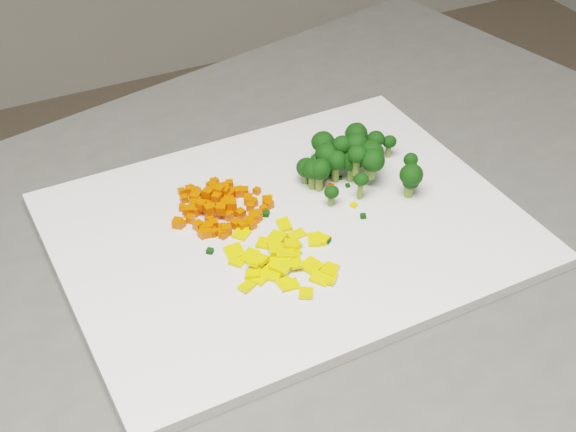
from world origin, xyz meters
name	(u,v)px	position (x,y,z in m)	size (l,w,h in m)	color
cutting_board	(288,229)	(-0.21, -0.01, 0.91)	(0.43, 0.34, 0.01)	silver
carrot_pile	(220,198)	(-0.26, 0.04, 0.93)	(0.10, 0.10, 0.03)	#D53A02
pepper_pile	(280,258)	(-0.24, -0.06, 0.92)	(0.11, 0.11, 0.02)	yellow
broccoli_pile	(360,157)	(-0.11, 0.02, 0.94)	(0.12, 0.12, 0.05)	black
carrot_cube_0	(201,205)	(-0.28, 0.04, 0.92)	(0.01, 0.01, 0.01)	#D53A02
carrot_cube_1	(180,224)	(-0.30, 0.03, 0.92)	(0.01, 0.01, 0.01)	#D53A02
carrot_cube_2	(244,192)	(-0.23, 0.05, 0.92)	(0.01, 0.01, 0.01)	#D53A02
carrot_cube_3	(217,198)	(-0.26, 0.04, 0.92)	(0.01, 0.01, 0.01)	#D53A02
carrot_cube_4	(222,228)	(-0.27, 0.01, 0.92)	(0.01, 0.01, 0.01)	#D53A02
carrot_cube_5	(249,222)	(-0.24, 0.00, 0.92)	(0.01, 0.01, 0.01)	#D53A02
carrot_cube_6	(196,210)	(-0.28, 0.04, 0.92)	(0.01, 0.01, 0.01)	#D53A02
carrot_cube_7	(182,192)	(-0.28, 0.08, 0.91)	(0.01, 0.01, 0.01)	#D53A02
carrot_cube_8	(184,199)	(-0.29, 0.07, 0.92)	(0.01, 0.01, 0.01)	#D53A02
carrot_cube_9	(191,219)	(-0.29, 0.03, 0.92)	(0.01, 0.01, 0.01)	#D53A02
carrot_cube_10	(222,193)	(-0.25, 0.06, 0.91)	(0.01, 0.01, 0.01)	#D53A02
carrot_cube_11	(250,207)	(-0.23, 0.02, 0.92)	(0.01, 0.01, 0.01)	#D53A02
carrot_cube_12	(212,186)	(-0.25, 0.07, 0.92)	(0.01, 0.01, 0.01)	#D53A02
carrot_cube_13	(233,207)	(-0.25, 0.02, 0.92)	(0.01, 0.01, 0.01)	#D53A02
carrot_cube_14	(226,204)	(-0.25, 0.03, 0.92)	(0.01, 0.01, 0.01)	#D53A02
carrot_cube_15	(214,190)	(-0.25, 0.06, 0.92)	(0.01, 0.01, 0.01)	#D53A02
carrot_cube_16	(207,233)	(-0.29, 0.00, 0.92)	(0.01, 0.01, 0.01)	#D53A02
carrot_cube_17	(221,209)	(-0.26, 0.02, 0.92)	(0.01, 0.01, 0.01)	#D53A02
carrot_cube_18	(196,193)	(-0.27, 0.07, 0.92)	(0.01, 0.01, 0.01)	#D53A02
carrot_cube_19	(188,211)	(-0.29, 0.04, 0.92)	(0.01, 0.01, 0.01)	#D53A02
carrot_cube_20	(228,215)	(-0.26, 0.02, 0.92)	(0.01, 0.01, 0.01)	#D53A02
carrot_cube_21	(195,198)	(-0.28, 0.06, 0.92)	(0.01, 0.01, 0.01)	#D53A02
carrot_cube_22	(213,182)	(-0.25, 0.08, 0.91)	(0.01, 0.01, 0.01)	#D53A02
carrot_cube_23	(249,201)	(-0.23, 0.03, 0.92)	(0.01, 0.01, 0.01)	#D53A02
carrot_cube_24	(232,205)	(-0.25, 0.02, 0.92)	(0.01, 0.01, 0.01)	#D53A02
carrot_cube_25	(223,236)	(-0.27, 0.00, 0.91)	(0.01, 0.01, 0.01)	#D53A02
carrot_cube_26	(257,191)	(-0.22, 0.05, 0.91)	(0.01, 0.01, 0.01)	#D53A02
carrot_cube_27	(189,190)	(-0.28, 0.08, 0.92)	(0.01, 0.01, 0.01)	#D53A02
carrot_cube_28	(227,230)	(-0.27, 0.00, 0.92)	(0.01, 0.01, 0.01)	#D53A02
carrot_cube_29	(211,209)	(-0.27, 0.03, 0.92)	(0.01, 0.01, 0.01)	#D53A02
carrot_cube_30	(203,233)	(-0.29, 0.01, 0.92)	(0.01, 0.01, 0.01)	#D53A02
carrot_cube_31	(224,191)	(-0.25, 0.05, 0.92)	(0.01, 0.01, 0.01)	#D53A02
carrot_cube_32	(222,205)	(-0.26, 0.04, 0.92)	(0.01, 0.01, 0.01)	#D53A02
carrot_cube_33	(228,215)	(-0.26, 0.02, 0.92)	(0.01, 0.01, 0.01)	#D53A02
carrot_cube_34	(219,191)	(-0.25, 0.05, 0.92)	(0.01, 0.01, 0.01)	#D53A02
carrot_cube_35	(191,188)	(-0.27, 0.08, 0.91)	(0.01, 0.01, 0.01)	#D53A02
carrot_cube_36	(182,208)	(-0.29, 0.05, 0.91)	(0.01, 0.01, 0.01)	#D53A02
carrot_cube_37	(214,193)	(-0.26, 0.05, 0.92)	(0.01, 0.01, 0.01)	#D53A02
carrot_cube_38	(267,201)	(-0.21, 0.02, 0.92)	(0.01, 0.01, 0.01)	#D53A02
carrot_cube_39	(221,192)	(-0.25, 0.06, 0.92)	(0.01, 0.01, 0.01)	#D53A02
carrot_cube_40	(208,228)	(-0.28, 0.01, 0.92)	(0.01, 0.01, 0.01)	#D53A02
carrot_cube_41	(208,193)	(-0.26, 0.05, 0.92)	(0.01, 0.01, 0.01)	#D53A02
carrot_cube_42	(208,193)	(-0.26, 0.06, 0.92)	(0.01, 0.01, 0.01)	#D53A02
carrot_cube_43	(215,181)	(-0.25, 0.08, 0.91)	(0.01, 0.01, 0.01)	#D53A02
carrot_cube_44	(240,214)	(-0.25, 0.02, 0.92)	(0.01, 0.01, 0.01)	#D53A02
carrot_cube_45	(178,223)	(-0.31, 0.03, 0.92)	(0.01, 0.01, 0.01)	#D53A02
carrot_cube_46	(224,188)	(-0.25, 0.06, 0.92)	(0.01, 0.01, 0.01)	#D53A02
carrot_cube_47	(211,206)	(-0.27, 0.04, 0.92)	(0.01, 0.01, 0.01)	#D53A02
carrot_cube_48	(197,202)	(-0.28, 0.05, 0.92)	(0.01, 0.01, 0.01)	#D53A02
carrot_cube_49	(224,206)	(-0.26, 0.03, 0.92)	(0.01, 0.01, 0.01)	#D53A02
carrot_cube_50	(268,204)	(-0.21, 0.02, 0.92)	(0.01, 0.01, 0.01)	#D53A02
carrot_cube_51	(204,205)	(-0.27, 0.05, 0.92)	(0.01, 0.01, 0.01)	#D53A02
carrot_cube_52	(243,226)	(-0.25, 0.00, 0.92)	(0.01, 0.01, 0.01)	#D53A02
carrot_cube_53	(237,193)	(-0.23, 0.05, 0.92)	(0.01, 0.01, 0.01)	#D53A02
carrot_cube_54	(251,224)	(-0.24, 0.00, 0.92)	(0.01, 0.01, 0.01)	#D53A02
carrot_cube_55	(214,224)	(-0.27, 0.01, 0.92)	(0.01, 0.01, 0.01)	#D53A02
carrot_cube_56	(256,216)	(-0.23, 0.01, 0.92)	(0.01, 0.01, 0.01)	#D53A02
carrot_cube_57	(194,204)	(-0.28, 0.05, 0.92)	(0.01, 0.01, 0.01)	#D53A02
carrot_cube_58	(225,196)	(-0.25, 0.05, 0.91)	(0.01, 0.01, 0.01)	#D53A02
carrot_cube_59	(195,208)	(-0.28, 0.05, 0.92)	(0.01, 0.01, 0.01)	#D53A02
carrot_cube_60	(198,226)	(-0.29, 0.02, 0.92)	(0.01, 0.01, 0.01)	#D53A02
carrot_cube_61	(236,224)	(-0.26, 0.00, 0.92)	(0.01, 0.01, 0.01)	#D53A02
carrot_cube_62	(229,202)	(-0.25, 0.04, 0.92)	(0.01, 0.01, 0.01)	#D53A02
carrot_cube_63	(254,217)	(-0.24, 0.01, 0.92)	(0.01, 0.01, 0.01)	#D53A02
carrot_cube_64	(254,202)	(-0.23, 0.03, 0.92)	(0.01, 0.01, 0.01)	#D53A02
carrot_cube_65	(214,232)	(-0.28, 0.00, 0.91)	(0.01, 0.01, 0.01)	#D53A02
carrot_cube_66	(213,183)	(-0.25, 0.08, 0.91)	(0.01, 0.01, 0.01)	#D53A02
carrot_cube_67	(248,199)	(-0.23, 0.04, 0.92)	(0.01, 0.01, 0.01)	#D53A02
carrot_cube_68	(209,209)	(-0.27, 0.03, 0.92)	(0.01, 0.01, 0.01)	#D53A02
carrot_cube_69	(229,184)	(-0.24, 0.07, 0.92)	(0.01, 0.01, 0.01)	#D53A02
carrot_cube_70	(268,201)	(-0.21, 0.02, 0.92)	(0.01, 0.01, 0.01)	#D53A02
carrot_cube_71	(188,212)	(-0.29, 0.04, 0.92)	(0.01, 0.01, 0.01)	#D53A02
carrot_cube_72	(264,209)	(-0.22, 0.01, 0.91)	(0.01, 0.01, 0.01)	#D53A02
carrot_cube_73	(196,191)	(-0.27, 0.07, 0.92)	(0.01, 0.01, 0.01)	#D53A02
carrot_cube_74	(206,229)	(-0.28, 0.01, 0.92)	(0.01, 0.01, 0.01)	#D53A02
carrot_cube_75	(238,192)	(-0.23, 0.05, 0.92)	(0.01, 0.01, 0.01)	#D53A02
carrot_cube_76	(222,233)	(-0.27, 0.00, 0.92)	(0.01, 0.01, 0.01)	#D53A02
carrot_cube_77	(222,203)	(-0.25, 0.04, 0.92)	(0.01, 0.01, 0.01)	#D53A02
carrot_cube_78	(227,196)	(-0.25, 0.05, 0.92)	(0.01, 0.01, 0.01)	#D53A02
carrot_cube_79	(209,220)	(-0.28, 0.02, 0.91)	(0.01, 0.01, 0.01)	#D53A02
carrot_cube_80	(230,193)	(-0.24, 0.05, 0.92)	(0.01, 0.01, 0.01)	#D53A02
pepper_chunk_0	(294,244)	(-0.22, -0.04, 0.91)	(0.01, 0.01, 0.00)	yellow
pepper_chunk_1	(328,278)	(-0.21, -0.10, 0.91)	(0.02, 0.01, 0.00)	yellow
pepper_chunk_2	(282,266)	(-0.24, -0.07, 0.92)	(0.02, 0.02, 0.00)	yellow
pepper_chunk_3	(266,273)	(-0.26, -0.07, 0.91)	(0.01, 0.01, 0.00)	yellow
pepper_chunk_4	(275,248)	(-0.24, -0.05, 0.92)	(0.02, 0.01, 0.00)	yellow
pepper_chunk_5	(272,262)	(-0.25, -0.06, 0.91)	(0.02, 0.01, 0.00)	yellow
pepper_chunk_6	(291,254)	(-0.23, -0.06, 0.91)	(0.02, 0.01, 0.00)	yellow
pepper_chunk_7	(296,263)	(-0.23, -0.07, 0.92)	(0.02, 0.01, 0.00)	yellow
pepper_chunk_8	(276,238)	(-0.23, -0.03, 0.91)	(0.02, 0.02, 0.00)	yellow
pepper_chunk_9	(258,279)	(-0.27, -0.07, 0.91)	(0.02, 0.01, 0.00)	yellow
pepper_chunk_10	(234,252)	(-0.27, -0.03, 0.91)	(0.02, 0.02, 0.00)	yellow
pepper_chunk_11	(255,259)	(-0.26, -0.05, 0.92)	(0.02, 0.01, 0.00)	yellow
pepper_chunk_12	(286,254)	(-0.23, -0.06, 0.92)	(0.02, 0.01, 0.00)	yellow
pepper_chunk_13	(321,239)	(-0.19, -0.05, 0.91)	(0.01, 0.02, 0.00)	yellow
pepper_chunk_14	(315,240)	(-0.20, -0.05, 0.91)	(0.01, 0.02, 0.00)	yellow
pepper_chunk_15	(312,266)	(-0.22, -0.08, 0.91)	(0.02, 0.02, 0.00)	yellow
pepper_chunk_16	(247,287)	(-0.28, -0.08, 0.91)	(0.01, 0.01, 0.00)	yellow
pepper_chunk_17	(238,260)	(-0.27, -0.04, 0.91)	(0.01, 0.02, 0.00)	yellow
pepper_chunk_18	(297,235)	(-0.21, -0.03, 0.91)	(0.02, 0.01, 0.00)	yellow
pepper_chunk_19	(253,274)	(-0.27, -0.07, 0.91)	(0.01, 0.01, 0.00)	yellow
pepper_chunk_20	(277,267)	(-0.25, -0.07, 0.91)	(0.01, 0.02, 0.00)	yellow
pepper_chunk_21	(284,225)	(-0.21, -0.01, 0.91)	(0.02, 0.01, 0.00)	yellow
pepper_chunk_22	(291,245)	(-0.22, -0.05, 0.92)	(0.01, 0.01, 0.00)	yellow
pepper_chunk_23	(250,256)	(-0.26, -0.04, 0.91)	(0.02, 0.01, 0.00)	yellow
pepper_chunk_24	(284,256)	(-0.24, -0.06, 0.92)	(0.02, 0.01, 0.00)	yellow
pepper_chunk_25	(264,243)	(-0.24, -0.03, 0.91)	(0.01, 0.01, 0.00)	yellow
pepper_chunk_26	(306,293)	(-0.24, -0.11, 0.91)	(0.01, 0.01, 0.00)	yellow
pepper_chunk_27	(241,234)	(-0.26, -0.01, 0.91)	(0.01, 0.01, 0.00)	yellow
pepper_chunk_28	(289,285)	(-0.25, -0.09, 0.91)	(0.01, 0.02, 0.00)	yellow
pepper_chunk_29	(285,283)	(-0.25, -0.09, 0.91)	(0.01, 0.01, 0.00)	yellow
pepper_chunk_30	(273,276)	(-0.25, -0.08, 0.91)	(0.01, 0.02, 0.00)	yellow
pepper_chunk_31	(260,260)	(-0.26, -0.06, 0.92)	(0.01, 0.01, 0.00)	yellow
pepper_chunk_32	(320,279)	(-0.22, -0.10, 0.91)	(0.01, 0.02, 0.00)	yellow
pepper_chunk_33	(285,250)	(-0.23, -0.05, 0.91)	(0.02, 0.01, 0.00)	yellow
pepper_chunk_34	(329,270)	(-0.21, -0.09, 0.91)	(0.02, 0.01, 0.00)	yellow
broccoli_floret_0	(331,161)	(-0.13, 0.05, 0.93)	(0.03, 0.03, 0.03)	black
broccoli_floret_1	(326,162)	(-0.14, 0.04, 0.93)	(0.03, 0.03, 0.04)	black
broccoli_floret_2	(355,139)	(-0.09, 0.07, 0.93)	(0.03, 0.03, 0.03)	black
broccoli_floret_3	(359,151)	(-0.10, 0.05, 0.93)	(0.02, 0.02, 0.03)	black
broccoli_floret_4	(351,167)	(-0.12, 0.03, 0.93)	(0.03, 0.03, 0.03)	black
broccoli_floret_5	(313,175)	(-0.16, 0.03, 0.93)	(0.03, 0.03, 0.03)	black
broccoli_floret_6	(388,147)	(-0.06, 0.04, 0.92)	(0.02, 0.02, 0.02)	black
broccoli_floret_7	(355,150)	(-0.11, 0.03, 0.94)	(0.03, 0.03, 0.03)	black
broccoli_floret_8	(370,156)	(-0.10, 0.02, 0.94)	(0.03, 0.03, 0.03)	black
broccoli_floret_9	(317,166)	(-0.15, 0.05, 0.92)	(0.02, 0.02, 0.03)	black
broccoli_floret_10	(356,161)	(-0.12, 0.01, 0.94)	(0.03, 0.03, 0.03)	black
broccoli_floret_11	(368,167)	(-0.11, 0.01, 0.94)	(0.02, 0.02, 0.03)	black
broccoli_floret_12	(321,173)	(-0.15, 0.03, 0.93)	(0.02, 0.02, 0.03)	black
broccoli_floret_13	(410,186)	(-0.08, -0.03, 0.92)	(0.02, 0.02, 0.02)	black
broccoli_floret_14	(360,187)	(-0.13, -0.01, 0.93)	(0.02, 0.02, 0.03)	black
broccoli_floret_15	(331,196)	(-0.16, 0.00, 0.92)	(0.02, 0.02, 0.02)	black
broccoli_floret_16	(410,181)	(-0.08, -0.02, 0.93)	(0.03, 0.03, 0.04)	black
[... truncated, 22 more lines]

